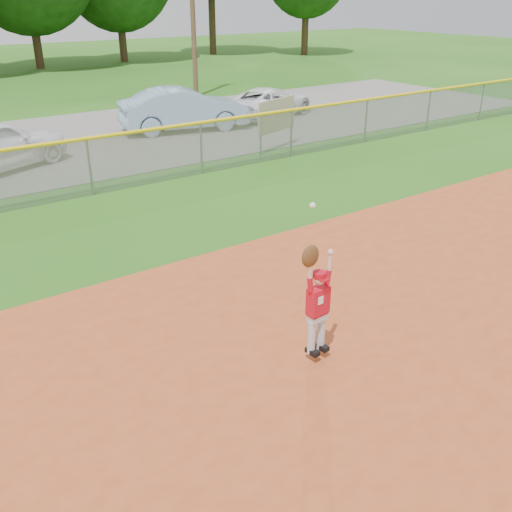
{
  "coord_description": "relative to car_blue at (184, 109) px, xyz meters",
  "views": [
    {
      "loc": [
        -4.75,
        -4.2,
        4.89
      ],
      "look_at": [
        -0.05,
        2.45,
        1.1
      ],
      "focal_mm": 40.0,
      "sensor_mm": 36.0,
      "label": 1
    }
  ],
  "objects": [
    {
      "name": "parking_strip",
      "position": [
        -5.67,
        0.69,
        -0.81
      ],
      "size": [
        44.0,
        10.0,
        0.03
      ],
      "primitive_type": "cube",
      "color": "slate",
      "rests_on": "ground"
    },
    {
      "name": "car_white_b",
      "position": [
        4.23,
        0.26,
        -0.19
      ],
      "size": [
        4.74,
        3.22,
        1.21
      ],
      "primitive_type": "imported",
      "rotation": [
        0.0,
        0.0,
        1.88
      ],
      "color": "white",
      "rests_on": "parking_strip"
    },
    {
      "name": "ground",
      "position": [
        -5.67,
        -15.31,
        -0.82
      ],
      "size": [
        120.0,
        120.0,
        0.0
      ],
      "primitive_type": "plane",
      "color": "#275C15",
      "rests_on": "ground"
    },
    {
      "name": "outfield_fence",
      "position": [
        -5.67,
        -5.31,
        0.06
      ],
      "size": [
        40.06,
        0.1,
        1.55
      ],
      "color": "gray",
      "rests_on": "ground"
    },
    {
      "name": "ballplayer",
      "position": [
        -5.75,
        -14.37,
        0.19
      ],
      "size": [
        0.57,
        0.25,
        2.32
      ],
      "color": "silver",
      "rests_on": "ground"
    },
    {
      "name": "sponsor_sign",
      "position": [
        1.06,
        -4.43,
        0.32
      ],
      "size": [
        1.87,
        0.61,
        1.72
      ],
      "color": "gray",
      "rests_on": "ground"
    },
    {
      "name": "car_blue",
      "position": [
        0.0,
        0.0,
        0.0
      ],
      "size": [
        5.07,
        2.74,
        1.59
      ],
      "primitive_type": "imported",
      "rotation": [
        0.0,
        0.0,
        1.34
      ],
      "color": "#82A5C2",
      "rests_on": "parking_strip"
    }
  ]
}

